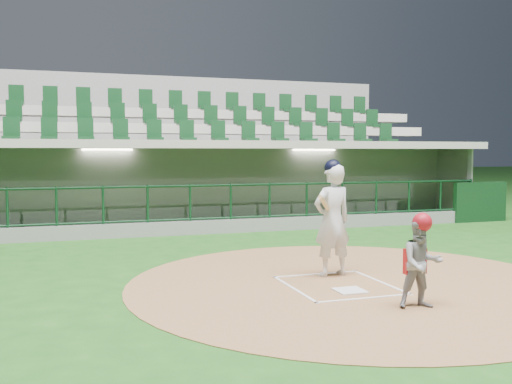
# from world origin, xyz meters

# --- Properties ---
(ground) EXTENTS (120.00, 120.00, 0.00)m
(ground) POSITION_xyz_m (0.00, 0.00, 0.00)
(ground) COLOR #184714
(ground) RESTS_ON ground
(dirt_circle) EXTENTS (7.20, 7.20, 0.01)m
(dirt_circle) POSITION_xyz_m (0.30, -0.20, 0.01)
(dirt_circle) COLOR brown
(dirt_circle) RESTS_ON ground
(home_plate) EXTENTS (0.43, 0.43, 0.02)m
(home_plate) POSITION_xyz_m (0.00, -0.70, 0.02)
(home_plate) COLOR silver
(home_plate) RESTS_ON dirt_circle
(batter_box_chalk) EXTENTS (1.55, 1.80, 0.01)m
(batter_box_chalk) POSITION_xyz_m (0.00, -0.30, 0.02)
(batter_box_chalk) COLOR silver
(batter_box_chalk) RESTS_ON ground
(dugout_structure) EXTENTS (16.40, 3.70, 3.00)m
(dugout_structure) POSITION_xyz_m (0.07, 7.83, 0.96)
(dugout_structure) COLOR slate
(dugout_structure) RESTS_ON ground
(seating_deck) EXTENTS (17.00, 6.72, 5.15)m
(seating_deck) POSITION_xyz_m (0.00, 10.91, 1.42)
(seating_deck) COLOR gray
(seating_deck) RESTS_ON ground
(batter) EXTENTS (0.91, 0.91, 1.97)m
(batter) POSITION_xyz_m (0.22, 0.38, 0.99)
(batter) COLOR silver
(batter) RESTS_ON dirt_circle
(catcher) EXTENTS (0.66, 0.56, 1.28)m
(catcher) POSITION_xyz_m (0.48, -1.80, 0.64)
(catcher) COLOR gray
(catcher) RESTS_ON dirt_circle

